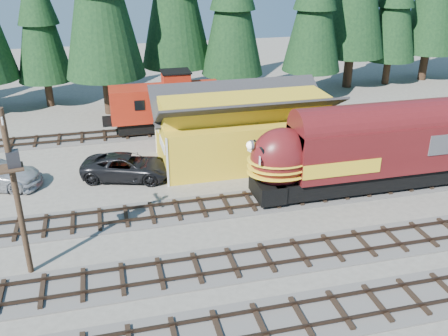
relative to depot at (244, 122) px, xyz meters
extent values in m
plane|color=#6B665B|center=(0.00, -10.50, -2.96)|extent=(120.00, 120.00, 0.00)
cube|color=#4C4947|center=(10.00, -6.50, -2.92)|extent=(68.00, 3.20, 0.08)
cube|color=#38281E|center=(10.00, -7.22, -2.71)|extent=(68.00, 0.08, 0.16)
cube|color=#38281E|center=(10.00, -5.78, -2.71)|extent=(68.00, 0.08, 0.16)
cube|color=#4C4947|center=(-10.00, 7.50, -2.92)|extent=(32.00, 3.20, 0.08)
cube|color=#38281E|center=(-10.00, 6.78, -2.71)|extent=(32.00, 0.08, 0.16)
cube|color=#38281E|center=(-10.00, 8.22, -2.71)|extent=(32.00, 0.08, 0.16)
cube|color=gold|center=(0.00, 0.00, -1.26)|extent=(12.00, 6.00, 3.40)
cube|color=yellow|center=(0.00, 0.00, 1.16)|extent=(11.88, 3.30, 1.44)
cube|color=white|center=(-6.04, -1.00, -0.76)|extent=(0.06, 2.40, 0.60)
cone|color=black|center=(-14.63, 17.73, 5.51)|extent=(5.17, 5.17, 11.77)
cone|color=black|center=(2.98, 14.35, 6.79)|extent=(5.95, 5.95, 13.56)
cone|color=black|center=(11.13, 14.11, 6.57)|extent=(5.82, 5.82, 13.25)
cone|color=black|center=(21.81, 17.20, 6.17)|extent=(5.57, 5.57, 12.69)
cube|color=black|center=(6.96, -6.50, -2.08)|extent=(14.30, 2.56, 1.10)
cube|color=#571316|center=(7.76, -6.50, -0.02)|extent=(13.05, 3.01, 3.01)
ellipsoid|color=#571316|center=(0.43, -6.50, -0.12)|extent=(3.81, 2.95, 3.71)
cube|color=#38383A|center=(11.48, -6.50, 0.33)|extent=(4.02, 3.07, 1.30)
sphere|color=white|center=(-1.55, -6.50, 0.88)|extent=(0.44, 0.44, 0.44)
cube|color=black|center=(-4.56, 7.50, -2.18)|extent=(8.19, 2.11, 0.91)
cube|color=#A12211|center=(-4.56, 7.50, -0.36)|extent=(9.10, 2.64, 2.73)
cube|color=#A12211|center=(-3.65, 7.50, 1.55)|extent=(2.18, 2.00, 1.09)
cylinder|color=black|center=(-13.87, -10.62, 1.19)|extent=(0.28, 0.28, 8.30)
cube|color=#473321|center=(-13.87, -10.62, 4.79)|extent=(0.48, 2.02, 0.13)
cube|color=black|center=(-13.87, -10.62, 2.57)|extent=(1.18, 1.18, 0.07)
cube|color=#333338|center=(-13.73, -10.62, 2.99)|extent=(0.63, 0.55, 0.74)
imported|color=black|center=(-8.46, -1.04, -2.12)|extent=(6.64, 4.45, 1.69)
camera|label=1|loc=(-9.66, -32.40, 11.62)|focal=40.00mm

